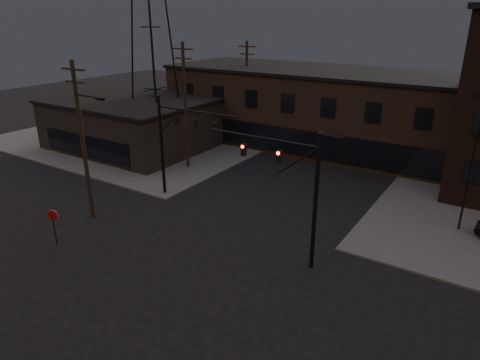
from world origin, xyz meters
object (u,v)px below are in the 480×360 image
object	(u,v)px
traffic_signal_near	(297,184)
traffic_signal_far	(173,137)
stop_sign	(53,219)
car_crossing	(313,148)

from	to	relation	value
traffic_signal_near	traffic_signal_far	world-z (taller)	same
traffic_signal_near	stop_sign	world-z (taller)	traffic_signal_near
traffic_signal_near	traffic_signal_far	xyz separation A→B (m)	(-12.07, 3.50, 0.08)
traffic_signal_near	traffic_signal_far	distance (m)	12.57
traffic_signal_near	traffic_signal_far	bearing A→B (deg)	163.83
traffic_signal_far	stop_sign	xyz separation A→B (m)	(-1.28, -9.99, -3.17)
traffic_signal_near	car_crossing	world-z (taller)	traffic_signal_near
traffic_signal_far	stop_sign	bearing A→B (deg)	-97.32
traffic_signal_far	stop_sign	size ratio (longest dim) A/B	3.23
traffic_signal_far	car_crossing	size ratio (longest dim) A/B	1.93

